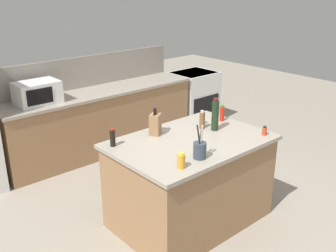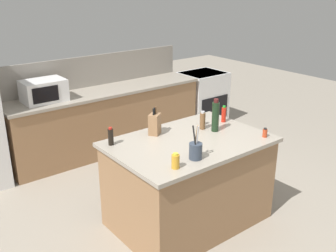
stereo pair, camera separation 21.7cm
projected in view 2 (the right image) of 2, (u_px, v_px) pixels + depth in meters
name	position (u px, v px, depth m)	size (l,w,h in m)	color
ground_plane	(188.00, 220.00, 4.28)	(14.00, 14.00, 0.00)	gray
back_counter_run	(108.00, 120.00, 5.91)	(3.02, 0.66, 0.94)	#936B47
wall_backsplash	(95.00, 70.00, 5.89)	(2.98, 0.03, 0.46)	gray
kitchen_island	(189.00, 181.00, 4.11)	(1.60, 1.09, 0.94)	#936B47
range_oven	(202.00, 98.00, 7.02)	(0.76, 0.65, 0.92)	white
microwave	(44.00, 91.00, 5.15)	(0.55, 0.39, 0.29)	white
knife_block	(155.00, 124.00, 4.07)	(0.16, 0.16, 0.29)	#936B47
utensil_crock	(196.00, 150.00, 3.52)	(0.12, 0.12, 0.32)	#333D4C
hot_sauce_bottle	(224.00, 114.00, 4.43)	(0.05, 0.05, 0.19)	red
salt_shaker	(203.00, 120.00, 4.34)	(0.05, 0.05, 0.13)	silver
spice_jar_paprika	(265.00, 133.00, 4.02)	(0.05, 0.05, 0.10)	#B73D1E
wine_bottle	(215.00, 116.00, 4.13)	(0.08, 0.08, 0.36)	black
soy_sauce_bottle	(111.00, 137.00, 3.81)	(0.05, 0.05, 0.18)	black
honey_jar	(176.00, 161.00, 3.35)	(0.07, 0.07, 0.14)	gold
pepper_grinder	(203.00, 121.00, 4.22)	(0.06, 0.06, 0.20)	brown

